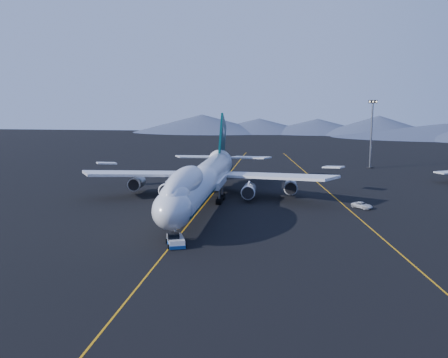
# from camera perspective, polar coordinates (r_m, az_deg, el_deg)

# --- Properties ---
(ground) EXTENTS (500.00, 500.00, 0.00)m
(ground) POSITION_cam_1_polar(r_m,az_deg,el_deg) (108.99, -2.44, -3.14)
(ground) COLOR black
(ground) RESTS_ON ground
(taxiway_line_main) EXTENTS (0.25, 220.00, 0.01)m
(taxiway_line_main) POSITION_cam_1_polar(r_m,az_deg,el_deg) (108.98, -2.44, -3.14)
(taxiway_line_main) COLOR orange
(taxiway_line_main) RESTS_ON ground
(taxiway_line_side) EXTENTS (28.08, 198.09, 0.01)m
(taxiway_line_side) POSITION_cam_1_polar(r_m,az_deg,el_deg) (117.77, 12.97, -2.43)
(taxiway_line_side) COLOR orange
(taxiway_line_side) RESTS_ON ground
(boeing_747) EXTENTS (59.62, 72.43, 19.37)m
(boeing_747) POSITION_cam_1_polar(r_m,az_deg,el_deg) (107.92, -2.46, -0.12)
(boeing_747) COLOR silver
(boeing_747) RESTS_ON ground
(pushback_tug) EXTENTS (4.10, 5.58, 2.19)m
(pushback_tug) POSITION_cam_1_polar(r_m,az_deg,el_deg) (80.64, -5.53, -7.13)
(pushback_tug) COLOR silver
(pushback_tug) RESTS_ON ground
(service_van) EXTENTS (4.82, 4.87, 1.30)m
(service_van) POSITION_cam_1_polar(r_m,az_deg,el_deg) (110.96, 15.50, -2.91)
(service_van) COLOR silver
(service_van) RESTS_ON ground
(floodlight_mast) EXTENTS (2.80, 2.10, 22.70)m
(floodlight_mast) POSITION_cam_1_polar(r_m,az_deg,el_deg) (174.29, 16.49, 4.96)
(floodlight_mast) COLOR black
(floodlight_mast) RESTS_ON ground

